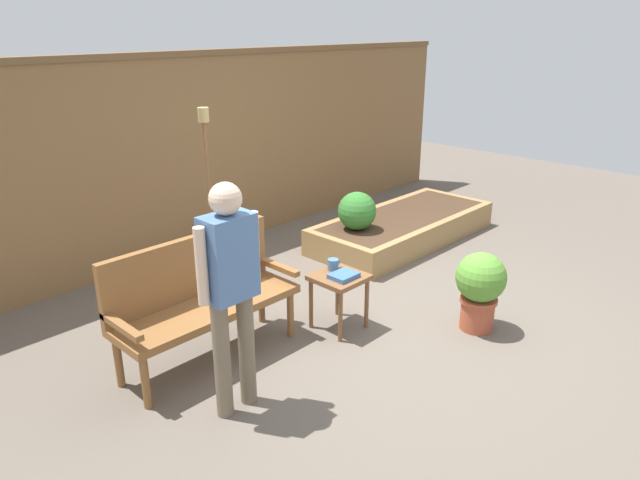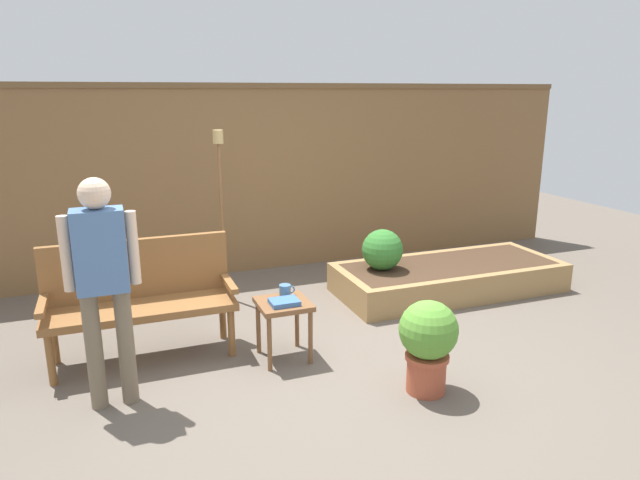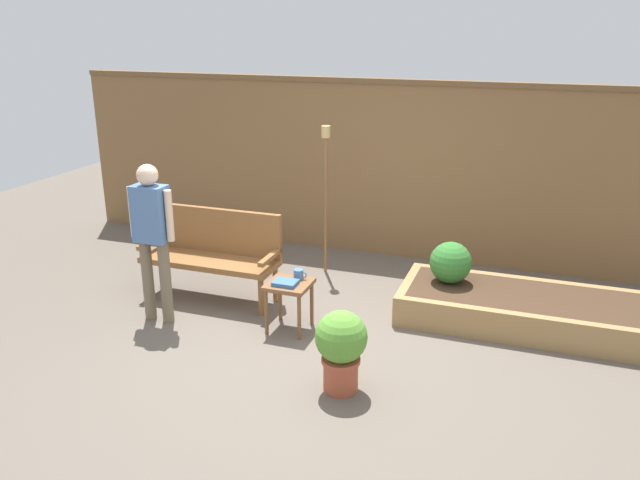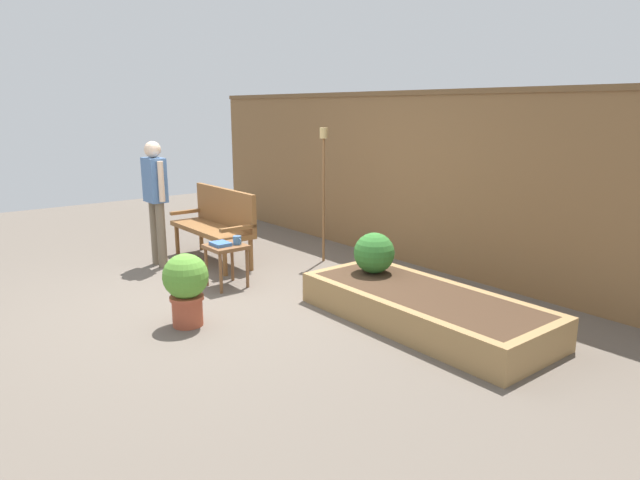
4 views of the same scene
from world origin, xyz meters
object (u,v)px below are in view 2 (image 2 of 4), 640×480
(garden_bench, at_px, (140,291))
(side_table, at_px, (284,311))
(tiki_torch, at_px, (220,186))
(book_on_table, at_px, (284,302))
(shrub_near_bench, at_px, (382,250))
(cup_on_table, at_px, (285,290))
(person_by_bench, at_px, (103,274))
(potted_boxwood, at_px, (428,340))

(garden_bench, relative_size, side_table, 3.00)
(side_table, bearing_deg, tiki_torch, 96.24)
(book_on_table, xyz_separation_m, shrub_near_bench, (1.36, 1.02, 0.01))
(side_table, height_order, cup_on_table, cup_on_table)
(book_on_table, height_order, shrub_near_bench, shrub_near_bench)
(cup_on_table, bearing_deg, person_by_bench, -164.96)
(potted_boxwood, bearing_deg, book_on_table, 135.15)
(side_table, relative_size, shrub_near_bench, 1.15)
(shrub_near_bench, bearing_deg, cup_on_table, -147.03)
(garden_bench, xyz_separation_m, potted_boxwood, (1.83, -1.32, -0.15))
(side_table, distance_m, tiki_torch, 1.71)
(book_on_table, distance_m, tiki_torch, 1.72)
(garden_bench, distance_m, person_by_bench, 0.84)
(book_on_table, distance_m, shrub_near_bench, 1.70)
(side_table, xyz_separation_m, tiki_torch, (-0.17, 1.52, 0.77))
(cup_on_table, relative_size, person_by_bench, 0.08)
(garden_bench, xyz_separation_m, side_table, (1.04, -0.46, -0.15))
(cup_on_table, distance_m, potted_boxwood, 1.22)
(potted_boxwood, xyz_separation_m, tiki_torch, (-0.95, 2.37, 0.78))
(cup_on_table, xyz_separation_m, tiki_torch, (-0.22, 1.40, 0.64))
(side_table, relative_size, tiki_torch, 0.28)
(garden_bench, distance_m, side_table, 1.15)
(book_on_table, bearing_deg, garden_bench, 153.28)
(shrub_near_bench, distance_m, tiki_torch, 1.75)
(garden_bench, height_order, side_table, garden_bench)
(book_on_table, bearing_deg, shrub_near_bench, 36.87)
(cup_on_table, xyz_separation_m, person_by_bench, (-1.34, -0.36, 0.41))
(tiki_torch, bearing_deg, shrub_near_bench, -20.18)
(potted_boxwood, bearing_deg, tiki_torch, 111.93)
(shrub_near_bench, bearing_deg, tiki_torch, 159.82)
(person_by_bench, bearing_deg, book_on_table, 8.27)
(cup_on_table, height_order, shrub_near_bench, shrub_near_bench)
(potted_boxwood, height_order, tiki_torch, tiki_torch)
(cup_on_table, height_order, tiki_torch, tiki_torch)
(shrub_near_bench, bearing_deg, garden_bench, -168.32)
(tiki_torch, bearing_deg, book_on_table, -84.36)
(cup_on_table, bearing_deg, book_on_table, -110.12)
(cup_on_table, height_order, potted_boxwood, potted_boxwood)
(side_table, bearing_deg, book_on_table, -100.02)
(side_table, distance_m, cup_on_table, 0.18)
(potted_boxwood, height_order, person_by_bench, person_by_bench)
(book_on_table, relative_size, person_by_bench, 0.14)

